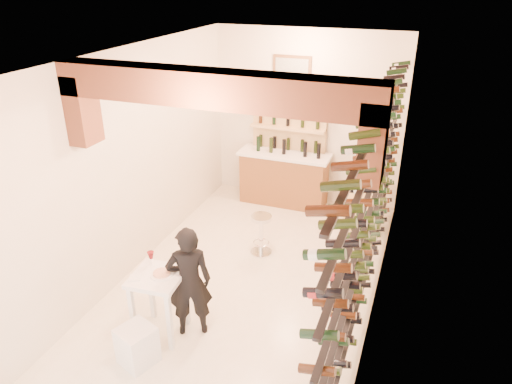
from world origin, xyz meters
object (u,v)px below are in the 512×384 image
white_stool (137,345)px  person (189,282)px  tasting_table (158,286)px  crate_lower (356,220)px  back_counter (284,177)px  chrome_barstool (261,232)px  wine_rack (366,202)px

white_stool → person: person is taller
tasting_table → crate_lower: bearing=58.2°
back_counter → chrome_barstool: back_counter is taller
tasting_table → chrome_barstool: 2.23m
wine_rack → back_counter: size_ratio=3.35×
wine_rack → person: (-1.83, -1.20, -0.81)m
person → crate_lower: size_ratio=3.27×
tasting_table → white_stool: tasting_table is taller
white_stool → back_counter: bearing=85.7°
tasting_table → person: size_ratio=0.70×
white_stool → person: bearing=63.1°
person → chrome_barstool: (0.20, 1.99, -0.35)m
back_counter → white_stool: bearing=-94.3°
crate_lower → white_stool: bearing=-114.3°
person → crate_lower: 3.71m
back_counter → tasting_table: (-0.33, -4.00, 0.16)m
person → crate_lower: (1.48, 3.35, -0.60)m
wine_rack → chrome_barstool: 2.15m
back_counter → white_stool: back_counter is taller
back_counter → white_stool: size_ratio=3.65×
tasting_table → person: person is taller
chrome_barstool → crate_lower: 1.88m
tasting_table → chrome_barstool: tasting_table is taller
back_counter → person: size_ratio=1.16×
wine_rack → back_counter: bearing=124.7°
tasting_table → person: bearing=19.6°
back_counter → white_stool: (-0.34, -4.52, -0.30)m
white_stool → person: 0.91m
back_counter → chrome_barstool: 1.88m
person → white_stool: bearing=34.8°
person → crate_lower: person is taller
wine_rack → crate_lower: size_ratio=12.69×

